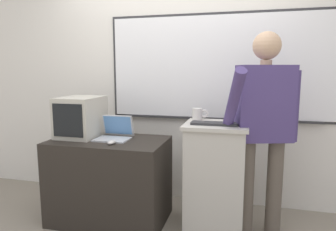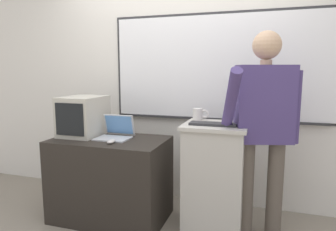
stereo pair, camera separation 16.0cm
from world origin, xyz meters
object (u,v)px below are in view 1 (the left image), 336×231
object	(u,v)px
laptop	(115,132)
crt_monitor	(81,117)
person_presenter	(263,120)
computer_mouse_by_laptop	(112,142)
side_desk	(110,180)
lectern_podium	(215,177)
wireless_keyboard	(214,124)
coffee_mug	(198,114)

from	to	relation	value
laptop	crt_monitor	distance (m)	0.37
person_presenter	computer_mouse_by_laptop	xyz separation A→B (m)	(-1.24, -0.24, -0.20)
side_desk	laptop	xyz separation A→B (m)	(0.04, 0.06, 0.44)
computer_mouse_by_laptop	lectern_podium	bearing A→B (deg)	14.78
wireless_keyboard	crt_monitor	size ratio (longest dim) A/B	0.85
wireless_keyboard	crt_monitor	world-z (taller)	crt_monitor
lectern_podium	wireless_keyboard	world-z (taller)	wireless_keyboard
laptop	crt_monitor	bearing A→B (deg)	178.71
lectern_podium	computer_mouse_by_laptop	world-z (taller)	lectern_podium
lectern_podium	person_presenter	size ratio (longest dim) A/B	0.56
lectern_podium	laptop	bearing A→B (deg)	-179.22
side_desk	wireless_keyboard	distance (m)	1.10
person_presenter	crt_monitor	world-z (taller)	person_presenter
lectern_podium	laptop	xyz separation A→B (m)	(-0.92, -0.01, 0.35)
coffee_mug	side_desk	bearing A→B (deg)	-162.81
laptop	crt_monitor	xyz separation A→B (m)	(-0.35, 0.01, 0.13)
laptop	wireless_keyboard	size ratio (longest dim) A/B	0.80
person_presenter	wireless_keyboard	xyz separation A→B (m)	(-0.39, -0.08, -0.03)
wireless_keyboard	coffee_mug	world-z (taller)	coffee_mug
computer_mouse_by_laptop	coffee_mug	xyz separation A→B (m)	(0.68, 0.39, 0.21)
laptop	computer_mouse_by_laptop	bearing A→B (deg)	-73.46
person_presenter	wireless_keyboard	world-z (taller)	person_presenter
wireless_keyboard	coffee_mug	xyz separation A→B (m)	(-0.17, 0.23, 0.04)
lectern_podium	wireless_keyboard	size ratio (longest dim) A/B	2.49
computer_mouse_by_laptop	crt_monitor	xyz separation A→B (m)	(-0.41, 0.22, 0.17)
wireless_keyboard	lectern_podium	bearing A→B (deg)	78.64
side_desk	crt_monitor	distance (m)	0.65
side_desk	laptop	bearing A→B (deg)	58.98
laptop	computer_mouse_by_laptop	world-z (taller)	laptop
person_presenter	computer_mouse_by_laptop	size ratio (longest dim) A/B	16.93
side_desk	laptop	distance (m)	0.45
lectern_podium	computer_mouse_by_laptop	xyz separation A→B (m)	(-0.86, -0.23, 0.31)
laptop	wireless_keyboard	distance (m)	0.92
laptop	coffee_mug	xyz separation A→B (m)	(0.74, 0.18, 0.17)
person_presenter	coffee_mug	xyz separation A→B (m)	(-0.56, 0.15, 0.01)
lectern_podium	computer_mouse_by_laptop	distance (m)	0.94
side_desk	crt_monitor	bearing A→B (deg)	167.67
lectern_podium	coffee_mug	distance (m)	0.58
wireless_keyboard	laptop	bearing A→B (deg)	177.00
crt_monitor	coffee_mug	distance (m)	1.10
person_presenter	coffee_mug	distance (m)	0.58
lectern_podium	coffee_mug	size ratio (longest dim) A/B	6.39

